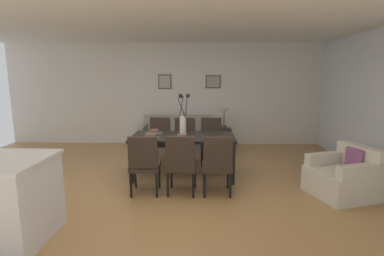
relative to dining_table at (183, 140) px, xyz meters
name	(u,v)px	position (x,y,z in m)	size (l,w,h in m)	color
ground_plane	(167,189)	(-0.22, -0.64, -0.66)	(9.00, 9.00, 0.00)	#A87A47
back_wall_panel	(180,94)	(-0.22, 2.61, 0.64)	(9.00, 0.10, 2.60)	silver
ceiling_panel	(167,20)	(-0.22, -0.24, 1.98)	(9.00, 7.20, 0.08)	white
dining_table	(183,140)	(0.00, 0.00, 0.00)	(1.80, 0.91, 0.74)	black
dining_chair_near_left	(144,162)	(-0.53, -0.85, -0.15)	(0.46, 0.46, 0.92)	#33261E
dining_chair_near_right	(159,138)	(-0.54, 0.85, -0.15)	(0.46, 0.46, 0.92)	#33261E
dining_chair_far_left	(181,162)	(0.02, -0.84, -0.15)	(0.46, 0.46, 0.92)	#33261E
dining_chair_far_right	(184,138)	(-0.02, 0.84, -0.15)	(0.46, 0.46, 0.92)	#33261E
dining_chair_mid_left	(217,162)	(0.56, -0.84, -0.15)	(0.44, 0.44, 0.92)	#33261E
dining_chair_mid_right	(211,138)	(0.53, 0.85, -0.15)	(0.45, 0.45, 0.92)	#33261E
centerpiece_vase	(183,120)	(0.00, 0.00, 0.36)	(0.21, 0.23, 0.73)	white
placemat_near_left	(150,138)	(-0.54, -0.20, 0.08)	(0.32, 0.32, 0.01)	#4C4742
bowl_near_left	(150,136)	(-0.54, -0.20, 0.12)	(0.17, 0.17, 0.07)	brown
placemat_near_right	(154,133)	(-0.54, 0.20, 0.08)	(0.32, 0.32, 0.01)	#4C4742
bowl_near_right	(154,131)	(-0.54, 0.20, 0.12)	(0.17, 0.17, 0.07)	brown
placemat_far_left	(182,138)	(0.00, -0.20, 0.08)	(0.32, 0.32, 0.01)	#4C4742
bowl_far_left	(182,136)	(0.00, -0.20, 0.12)	(0.17, 0.17, 0.07)	brown
sofa	(178,138)	(-0.24, 1.88, -0.38)	(1.72, 0.84, 0.80)	gray
side_table	(224,139)	(0.86, 1.92, -0.40)	(0.36, 0.36, 0.52)	black
table_lamp	(224,113)	(0.86, 1.92, 0.23)	(0.22, 0.22, 0.51)	#4C4C51
armchair	(344,177)	(2.46, -0.79, -0.38)	(1.01, 1.01, 0.75)	beige
framed_picture_left	(165,82)	(-0.62, 2.54, 0.96)	(0.33, 0.03, 0.36)	#473828
framed_picture_center	(213,82)	(0.62, 2.54, 0.96)	(0.38, 0.03, 0.32)	#473828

